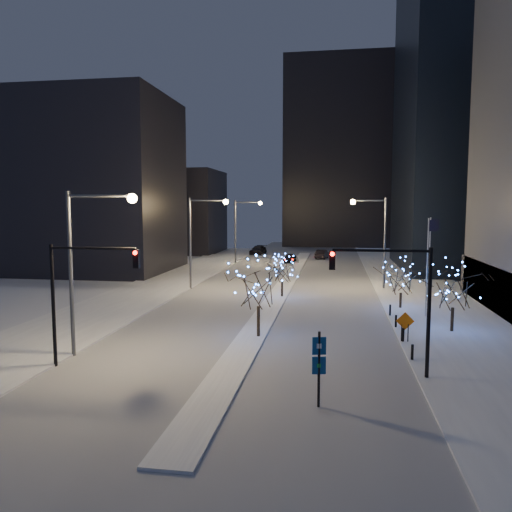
% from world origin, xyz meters
% --- Properties ---
extents(ground, '(160.00, 160.00, 0.00)m').
position_xyz_m(ground, '(0.00, 0.00, 0.00)').
color(ground, silver).
rests_on(ground, ground).
extents(road, '(20.00, 130.00, 0.02)m').
position_xyz_m(road, '(0.00, 35.00, 0.01)').
color(road, '#A0A4AE').
rests_on(road, ground).
extents(median, '(2.00, 80.00, 0.15)m').
position_xyz_m(median, '(0.00, 30.00, 0.07)').
color(median, white).
rests_on(median, ground).
extents(east_sidewalk, '(10.00, 90.00, 0.15)m').
position_xyz_m(east_sidewalk, '(15.00, 20.00, 0.07)').
color(east_sidewalk, white).
rests_on(east_sidewalk, ground).
extents(west_sidewalk, '(8.00, 90.00, 0.15)m').
position_xyz_m(west_sidewalk, '(-14.00, 20.00, 0.07)').
color(west_sidewalk, white).
rests_on(west_sidewalk, ground).
extents(filler_west_near, '(22.00, 18.00, 24.00)m').
position_xyz_m(filler_west_near, '(-28.00, 40.00, 12.00)').
color(filler_west_near, black).
rests_on(filler_west_near, ground).
extents(filler_west_far, '(18.00, 16.00, 16.00)m').
position_xyz_m(filler_west_far, '(-26.00, 70.00, 8.00)').
color(filler_west_far, black).
rests_on(filler_west_far, ground).
extents(horizon_block, '(24.00, 14.00, 42.00)m').
position_xyz_m(horizon_block, '(6.00, 92.00, 21.00)').
color(horizon_block, black).
rests_on(horizon_block, ground).
extents(street_lamp_w_near, '(4.40, 0.56, 10.00)m').
position_xyz_m(street_lamp_w_near, '(-8.94, 2.00, 6.50)').
color(street_lamp_w_near, '#595E66').
rests_on(street_lamp_w_near, ground).
extents(street_lamp_w_mid, '(4.40, 0.56, 10.00)m').
position_xyz_m(street_lamp_w_mid, '(-8.94, 27.00, 6.50)').
color(street_lamp_w_mid, '#595E66').
rests_on(street_lamp_w_mid, ground).
extents(street_lamp_w_far, '(4.40, 0.56, 10.00)m').
position_xyz_m(street_lamp_w_far, '(-8.94, 52.00, 6.50)').
color(street_lamp_w_far, '#595E66').
rests_on(street_lamp_w_far, ground).
extents(street_lamp_east, '(3.90, 0.56, 10.00)m').
position_xyz_m(street_lamp_east, '(10.08, 30.00, 6.45)').
color(street_lamp_east, '#595E66').
rests_on(street_lamp_east, ground).
extents(traffic_signal_west, '(5.26, 0.43, 7.00)m').
position_xyz_m(traffic_signal_west, '(-8.44, -0.00, 4.76)').
color(traffic_signal_west, black).
rests_on(traffic_signal_west, ground).
extents(traffic_signal_east, '(5.26, 0.43, 7.00)m').
position_xyz_m(traffic_signal_east, '(8.94, 1.00, 4.76)').
color(traffic_signal_east, black).
rests_on(traffic_signal_east, ground).
extents(flagpoles, '(1.35, 2.60, 8.00)m').
position_xyz_m(flagpoles, '(13.37, 17.25, 4.80)').
color(flagpoles, silver).
rests_on(flagpoles, east_sidewalk).
extents(bollards, '(0.16, 12.16, 0.90)m').
position_xyz_m(bollards, '(10.20, 10.00, 0.60)').
color(bollards, black).
rests_on(bollards, east_sidewalk).
extents(car_near, '(2.06, 4.45, 1.47)m').
position_xyz_m(car_near, '(-1.50, 54.38, 0.74)').
color(car_near, black).
rests_on(car_near, ground).
extents(car_mid, '(2.41, 4.93, 1.56)m').
position_xyz_m(car_mid, '(3.46, 61.37, 0.78)').
color(car_mid, black).
rests_on(car_mid, ground).
extents(car_far, '(2.96, 5.81, 1.61)m').
position_xyz_m(car_far, '(-8.67, 67.16, 0.81)').
color(car_far, black).
rests_on(car_far, ground).
extents(holiday_tree_median_near, '(5.63, 5.63, 5.68)m').
position_xyz_m(holiday_tree_median_near, '(0.50, 7.83, 3.87)').
color(holiday_tree_median_near, black).
rests_on(holiday_tree_median_near, median).
extents(holiday_tree_median_far, '(3.33, 3.33, 4.18)m').
position_xyz_m(holiday_tree_median_far, '(0.50, 23.32, 2.88)').
color(holiday_tree_median_far, black).
rests_on(holiday_tree_median_far, median).
extents(holiday_tree_plaza_near, '(5.17, 5.17, 4.99)m').
position_xyz_m(holiday_tree_plaza_near, '(14.04, 11.41, 3.35)').
color(holiday_tree_plaza_near, black).
rests_on(holiday_tree_plaza_near, east_sidewalk).
extents(holiday_tree_plaza_far, '(4.75, 4.75, 4.45)m').
position_xyz_m(holiday_tree_plaza_far, '(11.45, 19.41, 2.89)').
color(holiday_tree_plaza_far, black).
rests_on(holiday_tree_plaza_far, east_sidewalk).
extents(wayfinding_sign, '(0.63, 0.21, 3.51)m').
position_xyz_m(wayfinding_sign, '(5.00, -3.49, 2.15)').
color(wayfinding_sign, black).
rests_on(wayfinding_sign, ground).
extents(construction_sign, '(1.20, 0.09, 1.98)m').
position_xyz_m(construction_sign, '(10.30, 8.00, 1.34)').
color(construction_sign, black).
rests_on(construction_sign, east_sidewalk).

